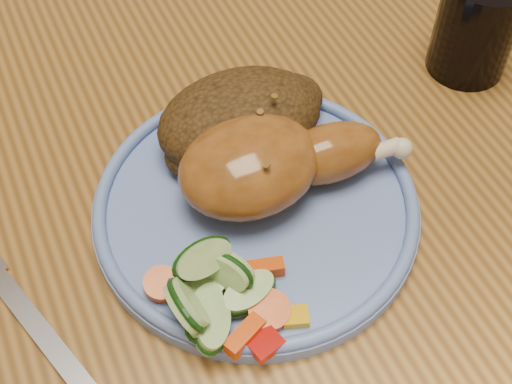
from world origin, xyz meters
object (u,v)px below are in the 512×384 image
at_px(plate, 256,209).
at_px(fork, 20,305).
at_px(drinking_glass, 476,25).
at_px(dining_table, 254,200).

relative_size(plate, fork, 1.45).
bearing_deg(drinking_glass, fork, -169.67).
distance_m(dining_table, drinking_glass, 0.24).
distance_m(plate, fork, 0.18).
relative_size(dining_table, drinking_glass, 15.43).
bearing_deg(plate, drinking_glass, 16.66).
distance_m(dining_table, plate, 0.12).
height_order(plate, fork, plate).
relative_size(plate, drinking_glass, 2.68).
bearing_deg(dining_table, drinking_glass, 0.47).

